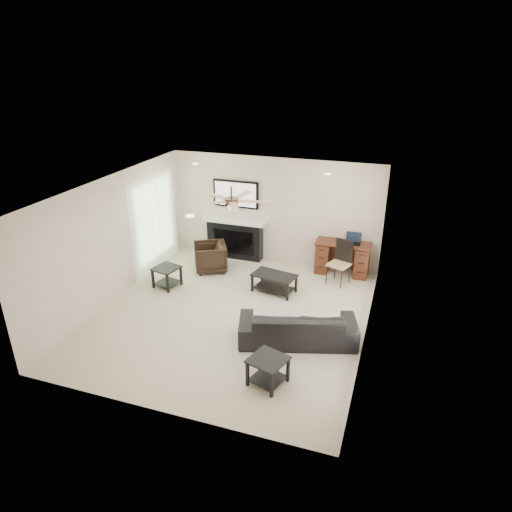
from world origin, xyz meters
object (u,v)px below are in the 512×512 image
at_px(sofa, 298,326).
at_px(fireplace_unit, 234,221).
at_px(desk, 343,258).
at_px(armchair, 210,257).
at_px(coffee_table, 274,283).

bearing_deg(sofa, fireplace_unit, -69.09).
bearing_deg(fireplace_unit, desk, -1.26).
bearing_deg(armchair, desk, 77.11).
height_order(coffee_table, fireplace_unit, fireplace_unit).
distance_m(sofa, coffee_table, 1.84).
distance_m(sofa, fireplace_unit, 3.87).
xyz_separation_m(sofa, fireplace_unit, (-2.33, 3.02, 0.66)).
bearing_deg(coffee_table, desk, 59.43).
distance_m(sofa, desk, 2.98).
bearing_deg(desk, sofa, -95.92).
height_order(sofa, fireplace_unit, fireplace_unit).
xyz_separation_m(coffee_table, desk, (1.21, 1.37, 0.18)).
distance_m(armchair, coffee_table, 1.79).
height_order(sofa, armchair, armchair).
bearing_deg(coffee_table, fireplace_unit, 145.99).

